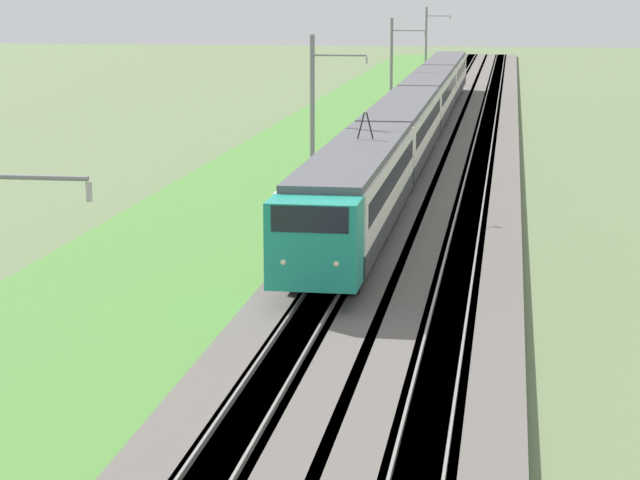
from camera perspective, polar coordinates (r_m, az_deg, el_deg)
The scene contains 9 objects.
ballast_main at distance 64.18m, azimuth 3.50°, elevation 2.77°, with size 240.00×4.40×0.30m.
ballast_adjacent at distance 63.94m, azimuth 7.16°, elevation 2.67°, with size 240.00×4.40×0.30m.
track_main at distance 64.18m, azimuth 3.50°, elevation 2.78°, with size 240.00×1.57×0.45m.
track_adjacent at distance 63.94m, azimuth 7.16°, elevation 2.68°, with size 240.00×1.57×0.45m.
grass_verge at distance 64.98m, azimuth -1.69°, elevation 2.81°, with size 240.00×10.48×0.12m.
passenger_train at distance 78.09m, azimuth 4.49°, elevation 5.92°, with size 83.94×2.90×4.98m.
catenary_mast_mid at distance 55.42m, azimuth -0.29°, elevation 5.48°, with size 0.22×2.56×7.83m.
catenary_mast_far at distance 91.59m, azimuth 3.32°, elevation 7.79°, with size 0.22×2.56×7.67m.
catenary_mast_distant at distance 127.97m, azimuth 4.89°, elevation 8.87°, with size 0.22×2.56×7.90m.
Camera 1 is at (-13.18, -5.72, 9.87)m, focal length 70.00 mm.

